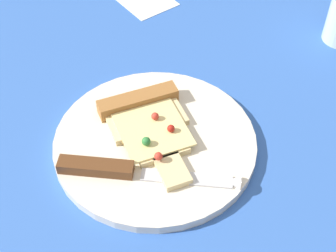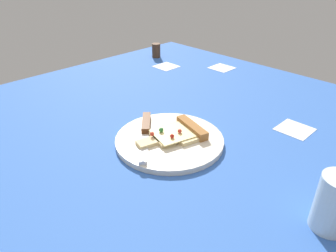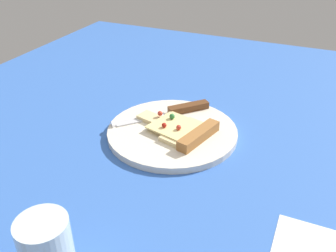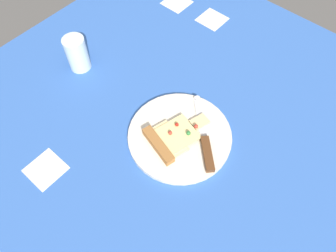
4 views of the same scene
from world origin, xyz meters
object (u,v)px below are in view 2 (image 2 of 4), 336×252
at_px(plate, 170,140).
at_px(pepper_shaker, 156,50).
at_px(drinking_glass, 334,204).
at_px(knife, 145,131).
at_px(pizza_slice, 178,133).

relative_size(plate, pepper_shaker, 4.40).
xyz_separation_m(drinking_glass, pepper_shaker, (-0.48, -0.99, -0.02)).
xyz_separation_m(knife, pepper_shaker, (-0.52, -0.52, 0.01)).
xyz_separation_m(knife, drinking_glass, (-0.03, 0.47, 0.04)).
relative_size(plate, knife, 1.51).
xyz_separation_m(plate, drinking_glass, (-0.00, 0.41, 0.05)).
relative_size(plate, drinking_glass, 2.55).
relative_size(plate, pizza_slice, 1.52).
height_order(pizza_slice, knife, pizza_slice).
height_order(knife, pepper_shaker, pepper_shaker).
bearing_deg(plate, pizza_slice, 165.10).
distance_m(plate, knife, 0.07).
distance_m(pizza_slice, knife, 0.09).
bearing_deg(pizza_slice, pepper_shaker, -23.12).
height_order(plate, drinking_glass, drinking_glass).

